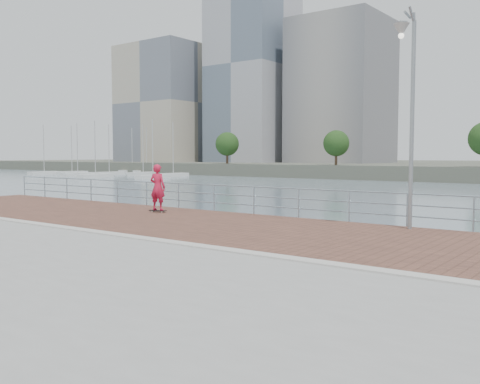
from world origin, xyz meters
The scene contains 9 objects.
water centered at (0.00, 0.00, -2.00)m, with size 400.00×400.00×0.00m, color slate.
seawall centered at (0.00, -5.00, -1.00)m, with size 40.00×24.00×2.00m, color gray.
brick_lane centered at (0.00, 3.60, 0.01)m, with size 40.00×6.80×0.02m, color brown.
curb centered at (0.00, 0.00, 0.03)m, with size 40.00×0.40×0.06m, color #B7B5AD.
guardrail centered at (0.00, 7.00, 0.69)m, with size 39.06×0.06×1.13m.
street_lamp centered at (3.35, 6.02, 4.64)m, with size 0.48×1.39×6.54m.
skateboard centered at (-6.55, 5.11, 0.09)m, with size 0.75×0.34×0.08m.
skateboarder centered at (-6.55, 5.11, 1.04)m, with size 0.68×0.45×1.87m, color red.
marina centered at (-80.45, 64.21, -1.51)m, with size 35.12×30.42×10.81m.
Camera 1 is at (9.18, -10.15, 2.36)m, focal length 40.00 mm.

